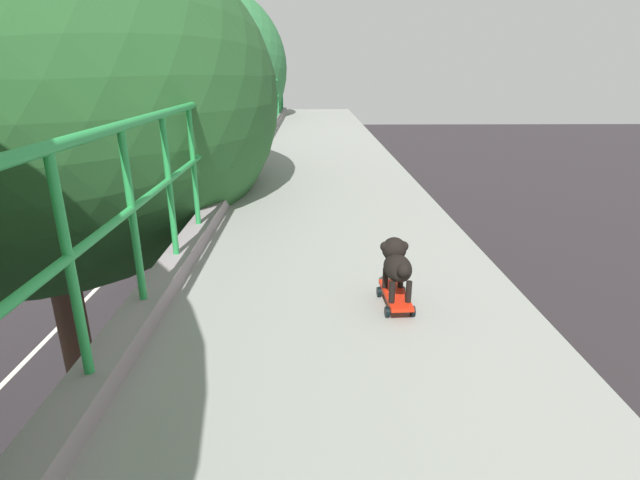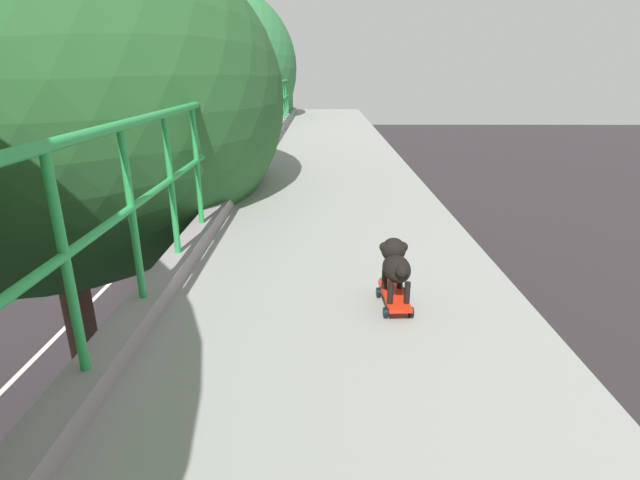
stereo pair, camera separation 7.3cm
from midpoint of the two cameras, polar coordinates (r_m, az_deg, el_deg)
The scene contains 8 objects.
overpass_deck at distance 2.49m, azimuth 2.61°, elevation -21.82°, with size 2.47×34.19×0.46m.
green_railing at distance 2.44m, azimuth -26.92°, elevation -11.43°, with size 0.20×32.48×1.16m.
city_bus at distance 24.09m, azimuth -22.62°, elevation 6.72°, with size 2.74×11.71×3.11m.
roadside_tree_mid at distance 6.90m, azimuth -31.54°, elevation 13.73°, with size 5.92×5.92×8.40m.
roadside_tree_far at distance 16.43m, azimuth -14.45°, elevation 19.09°, with size 5.58×5.58×9.17m.
roadside_tree_farthest at distance 25.82m, azimuth -9.53°, elevation 18.76°, with size 4.28×4.28×8.23m.
toy_skateboard at distance 3.08m, azimuth 8.28°, elevation -6.63°, with size 0.20×0.43×0.09m.
small_dog at distance 3.01m, azimuth 8.40°, elevation -2.61°, with size 0.19×0.41×0.33m.
Camera 1 is at (0.76, -1.86, 6.52)m, focal length 26.91 mm.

